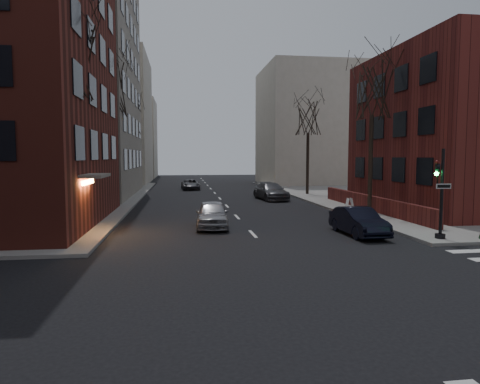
{
  "coord_description": "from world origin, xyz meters",
  "views": [
    {
      "loc": [
        -3.48,
        -8.49,
        3.81
      ],
      "look_at": [
        -0.5,
        12.99,
        2.0
      ],
      "focal_mm": 32.0,
      "sensor_mm": 36.0,
      "label": 1
    }
  ],
  "objects_px": {
    "streetlamp_far": "(139,153)",
    "parked_sedan": "(358,221)",
    "tree_right_b": "(308,117)",
    "traffic_signal": "(440,199)",
    "tree_left_a": "(71,62)",
    "tree_right_a": "(372,91)",
    "streetlamp_near": "(111,150)",
    "car_lane_gray": "(271,191)",
    "car_lane_silver": "(212,214)",
    "tree_left_c": "(131,118)",
    "tree_left_b": "(110,90)",
    "car_lane_far": "(190,184)",
    "sandwich_board": "(349,206)"
  },
  "relations": [
    {
      "from": "streetlamp_far",
      "to": "parked_sedan",
      "type": "relative_size",
      "value": 1.54
    },
    {
      "from": "tree_right_b",
      "to": "traffic_signal",
      "type": "bearing_deg",
      "value": -92.15
    },
    {
      "from": "tree_left_a",
      "to": "tree_right_a",
      "type": "relative_size",
      "value": 1.06
    },
    {
      "from": "streetlamp_near",
      "to": "car_lane_gray",
      "type": "height_order",
      "value": "streetlamp_near"
    },
    {
      "from": "tree_left_a",
      "to": "car_lane_silver",
      "type": "height_order",
      "value": "tree_left_a"
    },
    {
      "from": "tree_left_c",
      "to": "streetlamp_far",
      "type": "bearing_deg",
      "value": 73.3
    },
    {
      "from": "tree_left_b",
      "to": "streetlamp_far",
      "type": "bearing_deg",
      "value": 87.85
    },
    {
      "from": "tree_left_a",
      "to": "tree_right_b",
      "type": "relative_size",
      "value": 1.12
    },
    {
      "from": "streetlamp_near",
      "to": "car_lane_silver",
      "type": "xyz_separation_m",
      "value": [
        6.37,
        -7.74,
        -3.52
      ]
    },
    {
      "from": "parked_sedan",
      "to": "traffic_signal",
      "type": "bearing_deg",
      "value": -37.01
    },
    {
      "from": "parked_sedan",
      "to": "streetlamp_far",
      "type": "bearing_deg",
      "value": 110.55
    },
    {
      "from": "tree_left_a",
      "to": "tree_right_b",
      "type": "bearing_deg",
      "value": 45.64
    },
    {
      "from": "tree_left_b",
      "to": "parked_sedan",
      "type": "height_order",
      "value": "tree_left_b"
    },
    {
      "from": "tree_left_c",
      "to": "streetlamp_near",
      "type": "bearing_deg",
      "value": -88.09
    },
    {
      "from": "streetlamp_near",
      "to": "parked_sedan",
      "type": "bearing_deg",
      "value": -39.77
    },
    {
      "from": "streetlamp_near",
      "to": "car_lane_silver",
      "type": "bearing_deg",
      "value": -50.56
    },
    {
      "from": "car_lane_silver",
      "to": "car_lane_far",
      "type": "relative_size",
      "value": 0.98
    },
    {
      "from": "streetlamp_near",
      "to": "car_lane_far",
      "type": "bearing_deg",
      "value": 72.96
    },
    {
      "from": "tree_left_b",
      "to": "car_lane_gray",
      "type": "xyz_separation_m",
      "value": [
        13.16,
        2.28,
        -8.16
      ]
    },
    {
      "from": "streetlamp_near",
      "to": "tree_right_a",
      "type": "bearing_deg",
      "value": -13.24
    },
    {
      "from": "traffic_signal",
      "to": "tree_right_a",
      "type": "distance_m",
      "value": 10.92
    },
    {
      "from": "tree_left_b",
      "to": "car_lane_silver",
      "type": "height_order",
      "value": "tree_left_b"
    },
    {
      "from": "tree_right_b",
      "to": "streetlamp_far",
      "type": "relative_size",
      "value": 1.46
    },
    {
      "from": "tree_right_b",
      "to": "streetlamp_near",
      "type": "height_order",
      "value": "tree_right_b"
    },
    {
      "from": "sandwich_board",
      "to": "traffic_signal",
      "type": "bearing_deg",
      "value": -78.32
    },
    {
      "from": "tree_left_a",
      "to": "car_lane_far",
      "type": "distance_m",
      "value": 28.77
    },
    {
      "from": "car_lane_far",
      "to": "tree_left_a",
      "type": "bearing_deg",
      "value": -106.49
    },
    {
      "from": "streetlamp_far",
      "to": "tree_right_b",
      "type": "bearing_deg",
      "value": -30.47
    },
    {
      "from": "parked_sedan",
      "to": "car_lane_silver",
      "type": "bearing_deg",
      "value": 152.01
    },
    {
      "from": "tree_left_c",
      "to": "tree_right_a",
      "type": "bearing_deg",
      "value": -51.34
    },
    {
      "from": "tree_left_a",
      "to": "tree_left_b",
      "type": "bearing_deg",
      "value": 90.0
    },
    {
      "from": "tree_left_c",
      "to": "car_lane_silver",
      "type": "bearing_deg",
      "value": -74.86
    },
    {
      "from": "tree_left_c",
      "to": "car_lane_gray",
      "type": "relative_size",
      "value": 1.88
    },
    {
      "from": "tree_left_a",
      "to": "sandwich_board",
      "type": "relative_size",
      "value": 10.4
    },
    {
      "from": "car_lane_silver",
      "to": "car_lane_gray",
      "type": "distance_m",
      "value": 15.33
    },
    {
      "from": "traffic_signal",
      "to": "streetlamp_far",
      "type": "relative_size",
      "value": 0.64
    },
    {
      "from": "tree_right_b",
      "to": "streetlamp_near",
      "type": "distance_m",
      "value": 20.01
    },
    {
      "from": "streetlamp_near",
      "to": "car_lane_silver",
      "type": "distance_m",
      "value": 10.62
    },
    {
      "from": "tree_left_b",
      "to": "tree_right_a",
      "type": "bearing_deg",
      "value": -24.44
    },
    {
      "from": "car_lane_far",
      "to": "sandwich_board",
      "type": "distance_m",
      "value": 25.16
    },
    {
      "from": "tree_left_b",
      "to": "car_lane_silver",
      "type": "bearing_deg",
      "value": -59.31
    },
    {
      "from": "sandwich_board",
      "to": "car_lane_far",
      "type": "bearing_deg",
      "value": 120.18
    },
    {
      "from": "tree_right_a",
      "to": "streetlamp_far",
      "type": "height_order",
      "value": "tree_right_a"
    },
    {
      "from": "tree_left_b",
      "to": "tree_left_c",
      "type": "xyz_separation_m",
      "value": [
        0.0,
        14.0,
        -0.88
      ]
    },
    {
      "from": "car_lane_silver",
      "to": "sandwich_board",
      "type": "distance_m",
      "value": 9.76
    },
    {
      "from": "traffic_signal",
      "to": "tree_right_a",
      "type": "bearing_deg",
      "value": 84.53
    },
    {
      "from": "traffic_signal",
      "to": "car_lane_gray",
      "type": "bearing_deg",
      "value": 100.51
    },
    {
      "from": "tree_left_c",
      "to": "sandwich_board",
      "type": "xyz_separation_m",
      "value": [
        16.1,
        -22.29,
        -7.39
      ]
    },
    {
      "from": "car_lane_far",
      "to": "streetlamp_far",
      "type": "bearing_deg",
      "value": 166.34
    },
    {
      "from": "tree_left_a",
      "to": "parked_sedan",
      "type": "distance_m",
      "value": 16.14
    }
  ]
}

